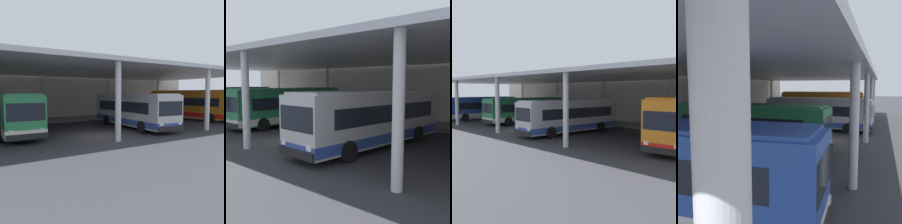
# 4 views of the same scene
# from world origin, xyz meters

# --- Properties ---
(ground_plane) EXTENTS (200.00, 200.00, 0.00)m
(ground_plane) POSITION_xyz_m (0.00, 0.00, 0.00)
(ground_plane) COLOR #333338
(platform_kerb) EXTENTS (42.00, 4.50, 0.18)m
(platform_kerb) POSITION_xyz_m (0.00, 11.75, 0.09)
(platform_kerb) COLOR gray
(platform_kerb) RESTS_ON ground
(station_building_facade) EXTENTS (48.00, 1.60, 6.47)m
(station_building_facade) POSITION_xyz_m (0.00, 15.00, 3.23)
(station_building_facade) COLOR beige
(station_building_facade) RESTS_ON ground
(canopy_shelter) EXTENTS (40.00, 17.00, 5.55)m
(canopy_shelter) POSITION_xyz_m (0.00, 5.50, 5.29)
(canopy_shelter) COLOR silver
(canopy_shelter) RESTS_ON ground
(bus_second_bay) EXTENTS (2.85, 10.57, 3.17)m
(bus_second_bay) POSITION_xyz_m (-5.33, 4.55, 1.66)
(bus_second_bay) COLOR #28844C
(bus_second_bay) RESTS_ON ground
(bus_middle_bay) EXTENTS (3.21, 10.67, 3.17)m
(bus_middle_bay) POSITION_xyz_m (4.87, 2.36, 1.66)
(bus_middle_bay) COLOR #B7B7BC
(bus_middle_bay) RESTS_ON ground
(bus_far_bay) EXTENTS (3.31, 11.48, 3.57)m
(bus_far_bay) POSITION_xyz_m (15.34, 4.34, 1.84)
(bus_far_bay) COLOR orange
(bus_far_bay) RESTS_ON ground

